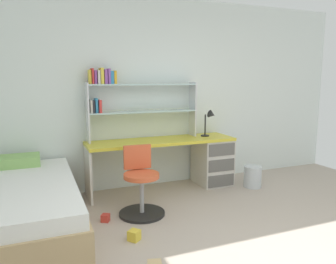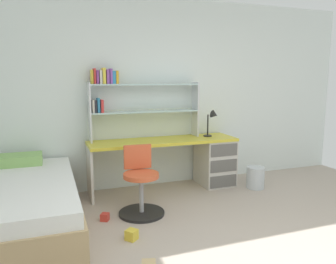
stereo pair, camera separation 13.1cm
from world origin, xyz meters
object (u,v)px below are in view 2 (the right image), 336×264
at_px(desk, 200,158).
at_px(toy_block_yellow_3, 132,235).
at_px(swivel_chair, 141,188).
at_px(toy_block_red_0, 105,217).
at_px(waste_bin, 255,177).
at_px(bookshelf_hutch, 131,96).
at_px(desk_lamp, 213,119).
at_px(bed_platform, 17,207).

relative_size(desk, toy_block_yellow_3, 20.37).
relative_size(swivel_chair, toy_block_red_0, 9.53).
height_order(desk, waste_bin, desk).
distance_m(bookshelf_hutch, desk_lamp, 1.21).
bearing_deg(swivel_chair, toy_block_red_0, -171.97).
xyz_separation_m(bed_platform, toy_block_red_0, (0.87, -0.03, -0.22)).
height_order(desk, desk_lamp, desk_lamp).
distance_m(waste_bin, toy_block_red_0, 2.22).
xyz_separation_m(swivel_chair, bed_platform, (-1.29, -0.03, -0.04)).
bearing_deg(waste_bin, swivel_chair, -169.95).
xyz_separation_m(bed_platform, toy_block_yellow_3, (1.04, -0.55, -0.21)).
distance_m(desk_lamp, toy_block_yellow_3, 2.17).
distance_m(desk, waste_bin, 0.83).
height_order(waste_bin, toy_block_yellow_3, waste_bin).
distance_m(desk_lamp, bed_platform, 2.74).
bearing_deg(swivel_chair, bed_platform, -178.64).
bearing_deg(swivel_chair, waste_bin, 10.05).
distance_m(desk, toy_block_red_0, 1.70).
bearing_deg(toy_block_red_0, waste_bin, 9.66).
bearing_deg(bookshelf_hutch, desk, -9.44).
bearing_deg(swivel_chair, desk_lamp, 28.29).
relative_size(bookshelf_hutch, desk_lamp, 3.96).
bearing_deg(waste_bin, bookshelf_hutch, 162.18).
bearing_deg(desk_lamp, bookshelf_hutch, 171.82).
bearing_deg(desk, toy_block_red_0, -153.39).
relative_size(bookshelf_hutch, waste_bin, 5.00).
relative_size(desk_lamp, bed_platform, 0.19).
distance_m(swivel_chair, toy_block_red_0, 0.50).
bearing_deg(desk_lamp, toy_block_yellow_3, -140.22).
height_order(desk_lamp, swivel_chair, desk_lamp).
distance_m(bed_platform, waste_bin, 3.07).
bearing_deg(desk, swivel_chair, -147.20).
xyz_separation_m(desk, swivel_chair, (-1.06, -0.68, -0.11)).
distance_m(desk, bed_platform, 2.46).
relative_size(desk, waste_bin, 6.71).
height_order(bookshelf_hutch, bed_platform, bookshelf_hutch).
relative_size(desk, swivel_chair, 2.63).
distance_m(desk_lamp, toy_block_red_0, 2.06).
xyz_separation_m(desk, bed_platform, (-2.35, -0.72, -0.15)).
bearing_deg(desk_lamp, swivel_chair, -151.71).
distance_m(desk, bookshelf_hutch, 1.32).
bearing_deg(swivel_chair, desk, 32.80).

